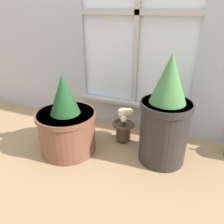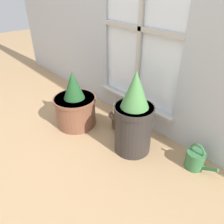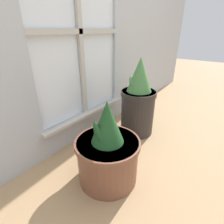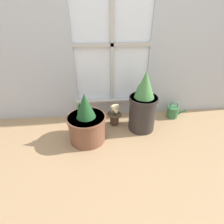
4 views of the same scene
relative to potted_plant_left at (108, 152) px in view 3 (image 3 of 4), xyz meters
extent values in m
plane|color=tan|center=(0.30, -0.15, -0.20)|extent=(10.00, 10.00, 0.00)
cube|color=#B2B7BC|center=(0.30, 0.50, -0.09)|extent=(0.82, 0.05, 0.22)
cube|color=white|center=(0.30, 0.51, 0.65)|extent=(0.82, 0.02, 1.25)
cube|color=#BCB7AD|center=(0.30, 0.48, 0.65)|extent=(0.04, 0.02, 1.25)
cube|color=#BCB7AD|center=(0.30, 0.48, 0.65)|extent=(0.82, 0.02, 0.04)
cube|color=#BCB7AD|center=(0.30, 0.45, 0.01)|extent=(0.88, 0.06, 0.02)
cylinder|color=brown|center=(0.00, 0.00, -0.06)|extent=(0.36, 0.36, 0.28)
cylinder|color=brown|center=(0.00, 0.00, 0.07)|extent=(0.38, 0.38, 0.03)
cylinder|color=#38281E|center=(0.00, 0.00, 0.07)|extent=(0.33, 0.33, 0.01)
cone|color=#1E4C23|center=(0.00, 0.00, 0.20)|extent=(0.19, 0.19, 0.25)
ellipsoid|color=#1E4C23|center=(-0.06, 0.01, 0.14)|extent=(0.05, 0.12, 0.17)
cylinder|color=#2D2826|center=(0.59, 0.14, 0.00)|extent=(0.28, 0.28, 0.39)
cylinder|color=#2D2826|center=(0.59, 0.14, 0.17)|extent=(0.30, 0.30, 0.04)
cylinder|color=#38281E|center=(0.59, 0.14, 0.19)|extent=(0.26, 0.26, 0.01)
cone|color=#477F42|center=(0.59, 0.14, 0.33)|extent=(0.21, 0.21, 0.28)
ellipsoid|color=#477F42|center=(0.54, 0.18, 0.26)|extent=(0.08, 0.10, 0.13)
sphere|color=#473323|center=(0.30, 0.28, -0.19)|extent=(0.02, 0.02, 0.02)
sphere|color=#473323|center=(0.27, 0.22, -0.19)|extent=(0.02, 0.02, 0.02)
sphere|color=#473323|center=(0.34, 0.22, -0.19)|extent=(0.02, 0.02, 0.02)
cylinder|color=#473323|center=(0.30, 0.24, -0.12)|extent=(0.10, 0.10, 0.12)
torus|color=#473323|center=(0.30, 0.24, -0.06)|extent=(0.16, 0.16, 0.02)
cylinder|color=#386633|center=(0.30, 0.24, -0.03)|extent=(0.03, 0.03, 0.06)
sphere|color=beige|center=(0.30, 0.24, 0.02)|extent=(0.06, 0.06, 0.06)
sphere|color=beige|center=(0.33, 0.27, 0.02)|extent=(0.06, 0.06, 0.06)
sphere|color=beige|center=(0.29, 0.26, 0.02)|extent=(0.06, 0.06, 0.06)
sphere|color=beige|center=(0.28, 0.25, 0.03)|extent=(0.05, 0.05, 0.05)
sphere|color=beige|center=(0.29, 0.23, 0.01)|extent=(0.04, 0.04, 0.04)
sphere|color=beige|center=(0.32, 0.20, 0.00)|extent=(0.04, 0.04, 0.04)
cylinder|color=#336B3D|center=(1.04, 0.33, -0.13)|extent=(0.13, 0.13, 0.14)
cylinder|color=#336B3D|center=(1.15, 0.33, -0.14)|extent=(0.12, 0.02, 0.08)
torus|color=#336B3D|center=(1.04, 0.33, -0.04)|extent=(0.11, 0.01, 0.11)
ellipsoid|color=#476633|center=(0.10, -0.11, -0.19)|extent=(0.12, 0.07, 0.01)
camera|label=1|loc=(0.73, -1.03, 0.68)|focal=35.00mm
camera|label=2|loc=(1.51, -0.88, 0.98)|focal=35.00mm
camera|label=3|loc=(-0.65, -0.52, 0.66)|focal=28.00mm
camera|label=4|loc=(0.12, -1.43, 1.00)|focal=28.00mm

